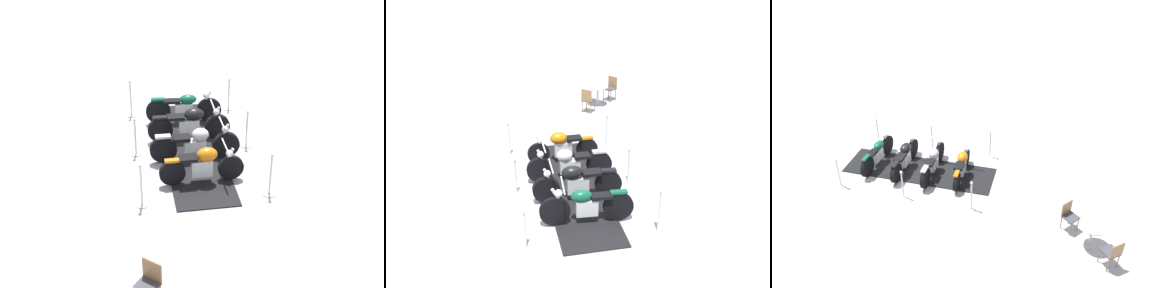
{
  "view_description": "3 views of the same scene",
  "coord_description": "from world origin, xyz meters",
  "views": [
    {
      "loc": [
        -9.62,
        -7.2,
        7.19
      ],
      "look_at": [
        -1.24,
        -0.93,
        1.08
      ],
      "focal_mm": 48.67,
      "sensor_mm": 36.0,
      "label": 1
    },
    {
      "loc": [
        8.77,
        6.02,
        6.39
      ],
      "look_at": [
        -1.21,
        -0.67,
        0.65
      ],
      "focal_mm": 43.85,
      "sensor_mm": 36.0,
      "label": 2
    },
    {
      "loc": [
        -10.33,
        4.12,
        8.31
      ],
      "look_at": [
        -0.74,
        -1.42,
        1.1
      ],
      "focal_mm": 35.8,
      "sensor_mm": 36.0,
      "label": 3
    }
  ],
  "objects": [
    {
      "name": "motorcycle_forest",
      "position": [
        1.12,
        1.11,
        0.5
      ],
      "size": [
        1.55,
        1.72,
        1.05
      ],
      "rotation": [
        0.0,
        0.0,
        -0.84
      ],
      "color": "black",
      "rests_on": "display_platform"
    },
    {
      "name": "cafe_chair_near_table",
      "position": [
        -4.77,
        -2.63,
        0.53
      ],
      "size": [
        0.44,
        0.44,
        0.92
      ],
      "rotation": [
        0.0,
        0.0,
        -3.04
      ],
      "color": "olive",
      "rests_on": "ground_plane"
    },
    {
      "name": "stanchion_left_rear",
      "position": [
        0.53,
        2.67,
        0.36
      ],
      "size": [
        0.34,
        0.34,
        1.14
      ],
      "color": "silver",
      "rests_on": "ground_plane"
    },
    {
      "name": "stanchion_right_front",
      "position": [
        -0.53,
        -2.67,
        0.33
      ],
      "size": [
        0.36,
        0.36,
        1.1
      ],
      "color": "silver",
      "rests_on": "ground_plane"
    },
    {
      "name": "stanchion_left_front",
      "position": [
        -2.66,
        -0.58,
        0.39
      ],
      "size": [
        0.3,
        0.3,
        1.1
      ],
      "color": "silver",
      "rests_on": "ground_plane"
    },
    {
      "name": "ground_plane",
      "position": [
        0.0,
        0.0,
        0.0
      ],
      "size": [
        80.0,
        80.0,
        0.0
      ],
      "primitive_type": "plane",
      "color": "#B2B2B7"
    },
    {
      "name": "stanchion_left_mid",
      "position": [
        -1.07,
        1.05,
        0.36
      ],
      "size": [
        0.31,
        0.31,
        1.07
      ],
      "color": "silver",
      "rests_on": "ground_plane"
    },
    {
      "name": "motorcycle_chrome",
      "position": [
        -0.35,
        -0.4,
        0.49
      ],
      "size": [
        1.77,
        1.73,
        1.02
      ],
      "rotation": [
        0.0,
        0.0,
        -0.77
      ],
      "color": "black",
      "rests_on": "display_platform"
    },
    {
      "name": "stanchion_right_mid",
      "position": [
        1.07,
        -1.05,
        0.34
      ],
      "size": [
        0.33,
        0.33,
        1.07
      ],
      "color": "silver",
      "rests_on": "ground_plane"
    },
    {
      "name": "motorcycle_copper",
      "position": [
        -1.08,
        -1.15,
        0.52
      ],
      "size": [
        1.58,
        1.5,
        0.93
      ],
      "rotation": [
        0.0,
        0.0,
        -0.76
      ],
      "color": "black",
      "rests_on": "display_platform"
    },
    {
      "name": "stanchion_right_rear",
      "position": [
        2.66,
        0.58,
        0.29
      ],
      "size": [
        0.36,
        0.36,
        1.01
      ],
      "color": "silver",
      "rests_on": "ground_plane"
    },
    {
      "name": "motorcycle_black",
      "position": [
        0.39,
        0.35,
        0.52
      ],
      "size": [
        1.7,
        1.71,
        1.01
      ],
      "rotation": [
        0.0,
        0.0,
        -0.79
      ],
      "color": "black",
      "rests_on": "display_platform"
    },
    {
      "name": "display_platform",
      "position": [
        0.0,
        0.0,
        0.02
      ],
      "size": [
        4.82,
        4.87,
        0.03
      ],
      "primitive_type": "cube",
      "rotation": [
        0.0,
        0.0,
        0.79
      ],
      "color": "black",
      "rests_on": "ground_plane"
    }
  ]
}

